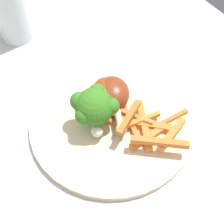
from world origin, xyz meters
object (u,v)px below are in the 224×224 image
at_px(chicken_drumstick_near, 113,95).
at_px(chicken_drumstick_far, 103,96).
at_px(broccoli_floret_front, 93,106).
at_px(carrot_fries_pile, 144,126).
at_px(dining_table, 92,157).
at_px(dinner_plate, 112,121).
at_px(water_glass, 10,11).

xyz_separation_m(chicken_drumstick_near, chicken_drumstick_far, (-0.01, -0.02, -0.00)).
bearing_deg(chicken_drumstick_near, broccoli_floret_front, -64.22).
height_order(broccoli_floret_front, carrot_fries_pile, broccoli_floret_front).
height_order(dining_table, broccoli_floret_front, broccoli_floret_front).
bearing_deg(dining_table, dinner_plate, 74.26).
distance_m(dining_table, water_glass, 0.35).
bearing_deg(broccoli_floret_front, carrot_fries_pile, 51.54).
xyz_separation_m(chicken_drumstick_near, water_glass, (-0.28, -0.09, 0.03)).
height_order(chicken_drumstick_near, chicken_drumstick_far, chicken_drumstick_near).
relative_size(dinner_plate, chicken_drumstick_far, 2.48).
xyz_separation_m(dinner_plate, carrot_fries_pile, (0.05, 0.03, 0.02)).
distance_m(carrot_fries_pile, chicken_drumstick_far, 0.09).
distance_m(broccoli_floret_front, carrot_fries_pile, 0.09).
distance_m(broccoli_floret_front, chicken_drumstick_near, 0.06).
height_order(chicken_drumstick_near, water_glass, water_glass).
distance_m(dinner_plate, water_glass, 0.33).
distance_m(broccoli_floret_front, chicken_drumstick_far, 0.05).
xyz_separation_m(carrot_fries_pile, chicken_drumstick_far, (-0.08, -0.03, 0.01)).
bearing_deg(dinner_plate, broccoli_floret_front, -101.44).
bearing_deg(chicken_drumstick_near, dinner_plate, -33.16).
bearing_deg(broccoli_floret_front, dining_table, -119.45).
bearing_deg(broccoli_floret_front, water_glass, -173.35).
height_order(carrot_fries_pile, water_glass, water_glass).
bearing_deg(chicken_drumstick_far, carrot_fries_pile, 20.56).
distance_m(dining_table, carrot_fries_pile, 0.16).
bearing_deg(chicken_drumstick_near, carrot_fries_pile, 10.64).
relative_size(dinner_plate, water_glass, 2.11).
bearing_deg(carrot_fries_pile, water_glass, -164.16).
bearing_deg(dinner_plate, chicken_drumstick_near, 146.84).
bearing_deg(chicken_drumstick_far, dinner_plate, -5.53).
relative_size(chicken_drumstick_far, water_glass, 0.85).
bearing_deg(water_glass, dining_table, 5.11).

